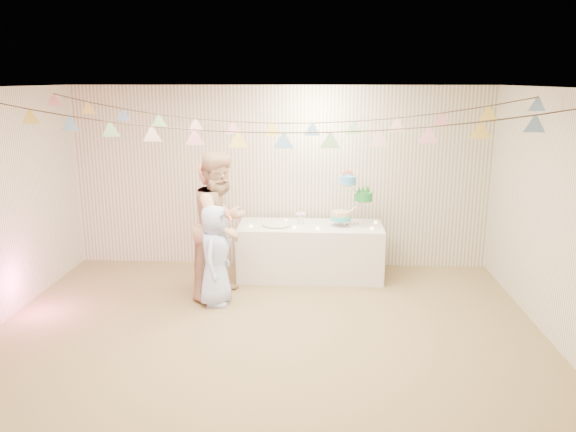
{
  "coord_description": "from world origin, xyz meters",
  "views": [
    {
      "loc": [
        0.54,
        -5.45,
        2.69
      ],
      "look_at": [
        0.2,
        0.8,
        1.15
      ],
      "focal_mm": 35.0,
      "sensor_mm": 36.0,
      "label": 1
    }
  ],
  "objects_px": {
    "cake_stand": "(351,199)",
    "person_adult_b": "(221,225)",
    "table": "(310,251)",
    "person_child": "(215,255)",
    "person_adult_a": "(216,227)"
  },
  "relations": [
    {
      "from": "cake_stand",
      "to": "person_adult_b",
      "type": "xyz_separation_m",
      "value": [
        -1.65,
        -0.8,
        -0.18
      ]
    },
    {
      "from": "table",
      "to": "cake_stand",
      "type": "relative_size",
      "value": 2.81
    },
    {
      "from": "person_adult_b",
      "to": "person_child",
      "type": "xyz_separation_m",
      "value": [
        -0.03,
        -0.29,
        -0.3
      ]
    },
    {
      "from": "person_child",
      "to": "person_adult_b",
      "type": "bearing_deg",
      "value": 0.14
    },
    {
      "from": "table",
      "to": "person_adult_a",
      "type": "relative_size",
      "value": 1.15
    },
    {
      "from": "cake_stand",
      "to": "person_child",
      "type": "relative_size",
      "value": 0.57
    },
    {
      "from": "table",
      "to": "cake_stand",
      "type": "bearing_deg",
      "value": 5.19
    },
    {
      "from": "person_adult_a",
      "to": "table",
      "type": "bearing_deg",
      "value": -61.59
    },
    {
      "from": "table",
      "to": "person_child",
      "type": "xyz_separation_m",
      "value": [
        -1.13,
        -1.04,
        0.25
      ]
    },
    {
      "from": "person_adult_b",
      "to": "cake_stand",
      "type": "bearing_deg",
      "value": -37.13
    },
    {
      "from": "person_adult_a",
      "to": "person_child",
      "type": "height_order",
      "value": "person_adult_a"
    },
    {
      "from": "table",
      "to": "person_adult_b",
      "type": "distance_m",
      "value": 1.44
    },
    {
      "from": "person_adult_b",
      "to": "person_child",
      "type": "distance_m",
      "value": 0.42
    },
    {
      "from": "person_adult_b",
      "to": "person_adult_a",
      "type": "bearing_deg",
      "value": 59.68
    },
    {
      "from": "cake_stand",
      "to": "table",
      "type": "bearing_deg",
      "value": -174.81
    }
  ]
}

